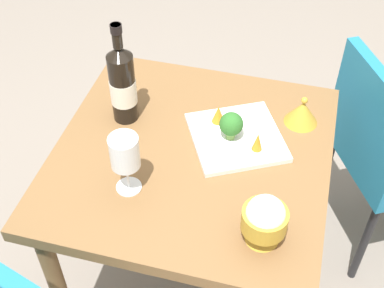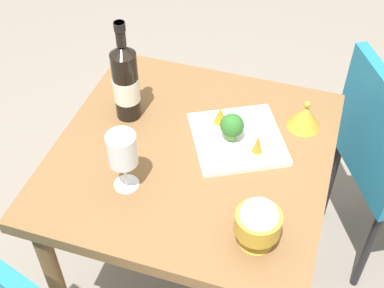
{
  "view_description": "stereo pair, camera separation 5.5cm",
  "coord_description": "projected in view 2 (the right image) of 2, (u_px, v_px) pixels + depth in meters",
  "views": [
    {
      "loc": [
        -0.26,
        1.0,
        1.8
      ],
      "look_at": [
        0.0,
        0.0,
        0.77
      ],
      "focal_mm": 49.09,
      "sensor_mm": 36.0,
      "label": 1
    },
    {
      "loc": [
        -0.32,
        0.99,
        1.8
      ],
      "look_at": [
        0.0,
        0.0,
        0.77
      ],
      "focal_mm": 49.09,
      "sensor_mm": 36.0,
      "label": 2
    }
  ],
  "objects": [
    {
      "name": "wine_glass",
      "position": [
        122.0,
        151.0,
        1.3
      ],
      "size": [
        0.08,
        0.08,
        0.18
      ],
      "color": "white",
      "rests_on": "dining_table"
    },
    {
      "name": "rice_bowl",
      "position": [
        258.0,
        223.0,
        1.21
      ],
      "size": [
        0.11,
        0.11,
        0.14
      ],
      "color": "gold",
      "rests_on": "dining_table"
    },
    {
      "name": "carrot_garnish_right",
      "position": [
        220.0,
        115.0,
        1.52
      ],
      "size": [
        0.04,
        0.04,
        0.06
      ],
      "color": "orange",
      "rests_on": "serving_plate"
    },
    {
      "name": "wine_bottle",
      "position": [
        126.0,
        82.0,
        1.5
      ],
      "size": [
        0.08,
        0.08,
        0.32
      ],
      "color": "black",
      "rests_on": "dining_table"
    },
    {
      "name": "dining_table",
      "position": [
        192.0,
        176.0,
        1.55
      ],
      "size": [
        0.77,
        0.77,
        0.74
      ],
      "color": "brown",
      "rests_on": "ground_plane"
    },
    {
      "name": "ground_plane",
      "position": [
        192.0,
        286.0,
        2.0
      ],
      "size": [
        8.0,
        8.0,
        0.0
      ],
      "primitive_type": "plane",
      "color": "gray"
    },
    {
      "name": "serving_plate",
      "position": [
        237.0,
        139.0,
        1.51
      ],
      "size": [
        0.34,
        0.34,
        0.02
      ],
      "rotation": [
        0.0,
        0.0,
        0.49
      ],
      "color": "white",
      "rests_on": "dining_table"
    },
    {
      "name": "broccoli_floret",
      "position": [
        232.0,
        126.0,
        1.46
      ],
      "size": [
        0.07,
        0.07,
        0.09
      ],
      "color": "#729E4C",
      "rests_on": "serving_plate"
    },
    {
      "name": "carrot_garnish_left",
      "position": [
        258.0,
        144.0,
        1.44
      ],
      "size": [
        0.03,
        0.03,
        0.06
      ],
      "color": "orange",
      "rests_on": "serving_plate"
    },
    {
      "name": "rice_bowl_lid",
      "position": [
        305.0,
        116.0,
        1.53
      ],
      "size": [
        0.1,
        0.1,
        0.09
      ],
      "color": "gold",
      "rests_on": "dining_table"
    }
  ]
}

